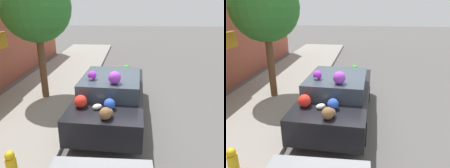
# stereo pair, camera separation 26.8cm
# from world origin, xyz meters

# --- Properties ---
(ground_plane) EXTENTS (60.00, 60.00, 0.00)m
(ground_plane) POSITION_xyz_m (0.00, 0.00, 0.00)
(ground_plane) COLOR #565451
(sidewalk_curb) EXTENTS (24.00, 3.20, 0.13)m
(sidewalk_curb) POSITION_xyz_m (0.00, 2.70, 0.07)
(sidewalk_curb) COLOR gray
(sidewalk_curb) RESTS_ON ground
(street_tree) EXTENTS (2.27, 2.27, 4.27)m
(street_tree) POSITION_xyz_m (1.09, 2.57, 3.24)
(street_tree) COLOR brown
(street_tree) RESTS_ON sidewalk_curb
(fire_hydrant) EXTENTS (0.20, 0.20, 0.70)m
(fire_hydrant) POSITION_xyz_m (-2.98, 1.66, 0.48)
(fire_hydrant) COLOR gold
(fire_hydrant) RESTS_ON sidewalk_curb
(art_car) EXTENTS (4.35, 2.01, 1.74)m
(art_car) POSITION_xyz_m (-0.05, 0.03, 0.74)
(art_car) COLOR black
(art_car) RESTS_ON ground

